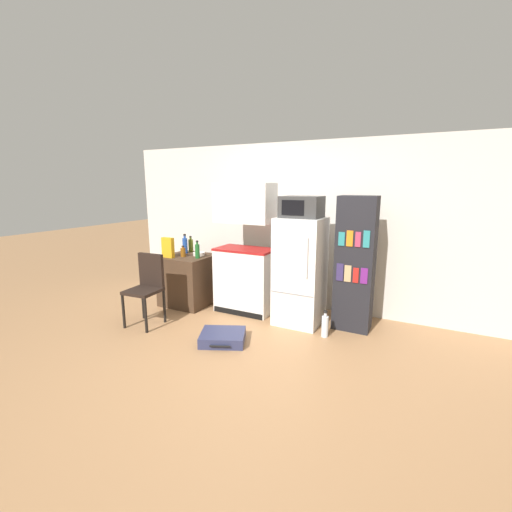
% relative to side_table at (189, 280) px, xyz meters
% --- Properties ---
extents(ground_plane, '(24.00, 24.00, 0.00)m').
position_rel_side_table_xyz_m(ground_plane, '(1.52, -1.24, -0.38)').
color(ground_plane, '#A3754C').
extents(wall_back, '(6.40, 0.10, 2.45)m').
position_rel_side_table_xyz_m(wall_back, '(1.72, 0.76, 0.84)').
color(wall_back, beige).
rests_on(wall_back, ground_plane).
extents(side_table, '(0.70, 0.71, 0.76)m').
position_rel_side_table_xyz_m(side_table, '(0.00, 0.00, 0.00)').
color(side_table, '#422D1E').
rests_on(side_table, ground_plane).
extents(kitchen_hutch, '(0.84, 0.48, 1.86)m').
position_rel_side_table_xyz_m(kitchen_hutch, '(0.94, 0.12, 0.46)').
color(kitchen_hutch, white).
rests_on(kitchen_hutch, ground_plane).
extents(refrigerator, '(0.59, 0.60, 1.42)m').
position_rel_side_table_xyz_m(refrigerator, '(1.80, 0.07, 0.33)').
color(refrigerator, white).
rests_on(refrigerator, ground_plane).
extents(microwave, '(0.50, 0.40, 0.27)m').
position_rel_side_table_xyz_m(microwave, '(1.80, 0.07, 1.17)').
color(microwave, '#333333').
rests_on(microwave, refrigerator).
extents(bookshelf, '(0.46, 0.34, 1.70)m').
position_rel_side_table_xyz_m(bookshelf, '(2.48, 0.19, 0.47)').
color(bookshelf, black).
rests_on(bookshelf, ground_plane).
extents(bottle_green_tall, '(0.07, 0.07, 0.27)m').
position_rel_side_table_xyz_m(bottle_green_tall, '(0.24, -0.08, 0.49)').
color(bottle_green_tall, '#1E6028').
rests_on(bottle_green_tall, side_table).
extents(bottle_amber_beer, '(0.08, 0.08, 0.17)m').
position_rel_side_table_xyz_m(bottle_amber_beer, '(-0.02, -0.09, 0.45)').
color(bottle_amber_beer, brown).
rests_on(bottle_amber_beer, side_table).
extents(bottle_olive_oil, '(0.08, 0.08, 0.26)m').
position_rel_side_table_xyz_m(bottle_olive_oil, '(-0.16, 0.29, 0.49)').
color(bottle_olive_oil, '#566619').
rests_on(bottle_olive_oil, side_table).
extents(bottle_blue_soda, '(0.08, 0.08, 0.31)m').
position_rel_side_table_xyz_m(bottle_blue_soda, '(-0.17, 0.15, 0.51)').
color(bottle_blue_soda, '#1E47A3').
rests_on(bottle_blue_soda, side_table).
extents(bowl, '(0.18, 0.18, 0.05)m').
position_rel_side_table_xyz_m(bowl, '(0.14, 0.10, 0.41)').
color(bowl, silver).
rests_on(bowl, side_table).
extents(cereal_box, '(0.19, 0.07, 0.30)m').
position_rel_side_table_xyz_m(cereal_box, '(-0.18, -0.23, 0.53)').
color(cereal_box, gold).
rests_on(cereal_box, side_table).
extents(chair, '(0.43, 0.43, 0.94)m').
position_rel_side_table_xyz_m(chair, '(0.01, -0.88, 0.18)').
color(chair, black).
rests_on(chair, ground_plane).
extents(suitcase_large_flat, '(0.64, 0.60, 0.12)m').
position_rel_side_table_xyz_m(suitcase_large_flat, '(1.21, -0.93, -0.32)').
color(suitcase_large_flat, navy).
rests_on(suitcase_large_flat, ground_plane).
extents(water_bottle_front, '(0.08, 0.08, 0.34)m').
position_rel_side_table_xyz_m(water_bottle_front, '(2.24, -0.23, -0.24)').
color(water_bottle_front, silver).
rests_on(water_bottle_front, ground_plane).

